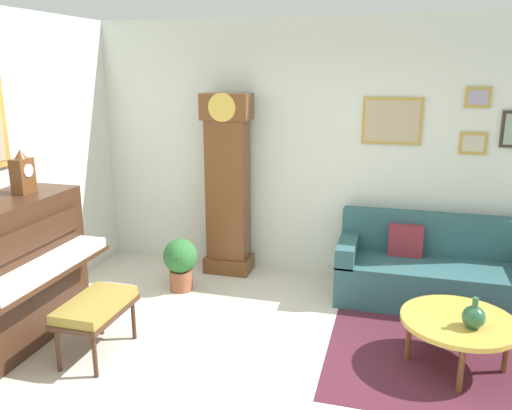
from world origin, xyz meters
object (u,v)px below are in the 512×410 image
at_px(coffee_table, 459,322).
at_px(piano, 6,274).
at_px(green_jug, 474,317).
at_px(potted_plant, 180,261).
at_px(mantel_clock, 23,173).
at_px(grandfather_clock, 228,190).
at_px(couch, 434,271).
at_px(piano_bench, 96,309).

bearing_deg(coffee_table, piano, -170.18).
xyz_separation_m(green_jug, potted_plant, (-2.74, 0.88, -0.17)).
distance_m(coffee_table, mantel_clock, 3.76).
height_order(mantel_clock, potted_plant, mantel_clock).
bearing_deg(mantel_clock, grandfather_clock, 53.35).
bearing_deg(couch, piano, -152.27).
bearing_deg(coffee_table, green_jug, -55.06).
height_order(piano, green_jug, piano).
bearing_deg(potted_plant, grandfather_clock, 63.37).
bearing_deg(couch, potted_plant, -170.08).
distance_m(piano, coffee_table, 3.67).
height_order(coffee_table, green_jug, green_jug).
relative_size(piano, grandfather_clock, 0.71).
bearing_deg(potted_plant, couch, 9.92).
height_order(mantel_clock, green_jug, mantel_clock).
xyz_separation_m(piano_bench, grandfather_clock, (0.46, 2.00, 0.56)).
distance_m(piano_bench, potted_plant, 1.37).
distance_m(couch, green_jug, 1.36).
xyz_separation_m(piano_bench, potted_plant, (0.14, 1.36, -0.08)).
bearing_deg(piano, couch, 27.73).
bearing_deg(couch, mantel_clock, -156.69).
xyz_separation_m(piano, couch, (3.49, 1.84, -0.31)).
distance_m(piano, grandfather_clock, 2.41).
relative_size(couch, green_jug, 7.92).
distance_m(piano_bench, grandfather_clock, 2.13).
bearing_deg(coffee_table, grandfather_clock, 149.06).
relative_size(couch, coffee_table, 2.16).
height_order(piano_bench, potted_plant, potted_plant).
xyz_separation_m(grandfather_clock, mantel_clock, (-1.26, -1.70, 0.45)).
relative_size(grandfather_clock, coffee_table, 2.31).
distance_m(couch, coffee_table, 1.22).
bearing_deg(piano_bench, piano, -177.85).
relative_size(grandfather_clock, mantel_clock, 5.34).
bearing_deg(grandfather_clock, mantel_clock, -126.65).
bearing_deg(green_jug, piano, -172.19).
relative_size(piano_bench, potted_plant, 1.25).
height_order(grandfather_clock, mantel_clock, grandfather_clock).
xyz_separation_m(couch, mantel_clock, (-3.49, -1.50, 1.10)).
height_order(piano, potted_plant, piano).
height_order(piano, mantel_clock, mantel_clock).
relative_size(coffee_table, mantel_clock, 2.32).
distance_m(piano, mantel_clock, 0.85).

